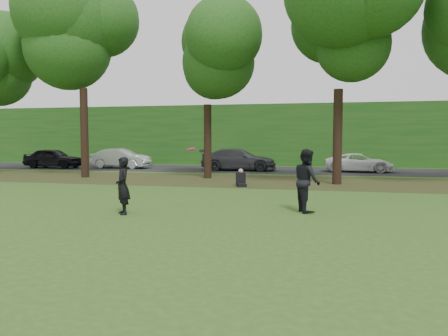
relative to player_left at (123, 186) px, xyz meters
name	(u,v)px	position (x,y,z in m)	size (l,w,h in m)	color
ground	(173,234)	(2.36, -2.18, -0.85)	(120.00, 120.00, 0.00)	#2C5019
leaf_litter	(258,181)	(2.36, 10.82, -0.85)	(60.00, 7.00, 0.01)	#3D2B16
street	(276,170)	(2.36, 18.82, -0.84)	(70.00, 7.00, 0.02)	black
far_hedge	(284,135)	(2.36, 24.82, 1.65)	(70.00, 3.00, 5.00)	#184E16
player_left	(123,186)	(0.00, 0.00, 0.00)	(0.62, 0.41, 1.71)	black
player_right	(307,180)	(5.30, 1.71, 0.12)	(0.94, 0.73, 1.94)	black
parked_cars	(251,160)	(0.79, 17.68, -0.13)	(39.02, 3.28, 1.50)	black
frisbee	(191,149)	(1.87, 0.80, 1.08)	(0.28, 0.29, 0.12)	#FF1589
seated_person	(241,180)	(1.97, 8.12, -0.54)	(0.63, 0.83, 0.83)	black
tree_line	(252,29)	(2.02, 10.75, 6.99)	(55.30, 7.90, 12.31)	black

